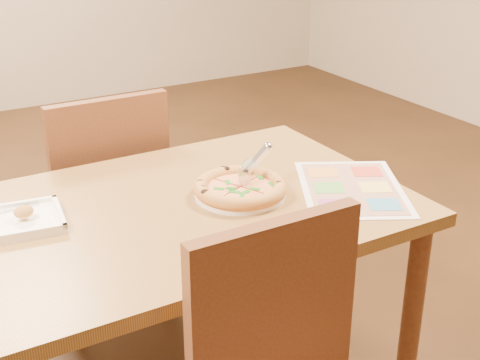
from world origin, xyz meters
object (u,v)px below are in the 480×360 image
chair_far (105,182)px  plate (240,194)px  appetizer_tray (7,223)px  pizza (240,188)px  pizza_cutter (254,163)px  menu (352,188)px  dining_table (176,234)px

chair_far → plate: chair_far is taller
chair_far → plate: size_ratio=1.80×
appetizer_tray → pizza: bearing=-12.6°
plate → pizza_cutter: 0.10m
chair_far → plate: (0.19, -0.63, 0.16)m
plate → menu: size_ratio=0.63×
chair_far → menu: chair_far is taller
dining_table → appetizer_tray: size_ratio=4.28×
plate → dining_table: bearing=171.1°
dining_table → appetizer_tray: bearing=166.1°
pizza_cutter → menu: 0.30m
pizza → chair_far: bearing=106.9°
pizza → pizza_cutter: 0.08m
pizza_cutter → appetizer_tray: pizza_cutter is taller
chair_far → pizza: 0.69m
dining_table → pizza: (0.19, -0.03, 0.11)m
menu → dining_table: bearing=163.0°
chair_far → pizza_cutter: chair_far is taller
chair_far → appetizer_tray: (-0.43, -0.50, 0.17)m
pizza_cutter → appetizer_tray: (-0.68, 0.12, -0.07)m
dining_table → menu: (0.50, -0.15, 0.09)m
plate → menu: 0.33m
pizza_cutter → appetizer_tray: size_ratio=0.48×
plate → pizza: (-0.00, -0.00, 0.02)m
plate → pizza: size_ratio=0.97×
dining_table → pizza_cutter: (0.25, -0.01, 0.17)m
pizza → plate: bearing=72.7°
dining_table → menu: menu is taller
chair_far → appetizer_tray: chair_far is taller
dining_table → plate: bearing=-8.9°
pizza_cutter → menu: size_ratio=0.35×
menu → pizza: bearing=158.8°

